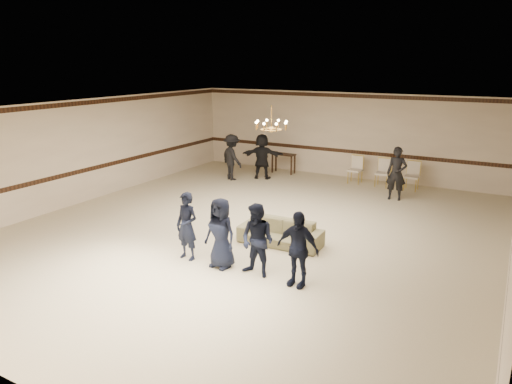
# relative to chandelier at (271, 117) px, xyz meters

# --- Properties ---
(room) EXTENTS (12.01, 14.01, 3.21)m
(room) POSITION_rel_chandelier_xyz_m (0.00, -1.00, -1.28)
(room) COLOR beige
(room) RESTS_ON ground
(chair_rail) EXTENTS (12.00, 0.02, 0.14)m
(chair_rail) POSITION_rel_chandelier_xyz_m (0.00, 5.99, -1.88)
(chair_rail) COLOR #331C0F
(chair_rail) RESTS_ON wall_back
(crown_molding) EXTENTS (12.00, 0.02, 0.14)m
(crown_molding) POSITION_rel_chandelier_xyz_m (0.00, 5.99, 0.21)
(crown_molding) COLOR #331C0F
(crown_molding) RESTS_ON wall_back
(chandelier) EXTENTS (0.94, 0.94, 0.89)m
(chandelier) POSITION_rel_chandelier_xyz_m (0.00, 0.00, 0.00)
(chandelier) COLOR #BE8C3D
(chandelier) RESTS_ON ceiling
(boy_a) EXTENTS (0.59, 0.42, 1.55)m
(boy_a) POSITION_rel_chandelier_xyz_m (-0.37, -3.34, -2.10)
(boy_a) COLOR black
(boy_a) RESTS_ON floor
(boy_b) EXTENTS (0.81, 0.58, 1.55)m
(boy_b) POSITION_rel_chandelier_xyz_m (0.53, -3.34, -2.10)
(boy_b) COLOR black
(boy_b) RESTS_ON floor
(boy_c) EXTENTS (0.81, 0.66, 1.55)m
(boy_c) POSITION_rel_chandelier_xyz_m (1.43, -3.34, -2.10)
(boy_c) COLOR black
(boy_c) RESTS_ON floor
(boy_d) EXTENTS (0.93, 0.44, 1.55)m
(boy_d) POSITION_rel_chandelier_xyz_m (2.33, -3.34, -2.10)
(boy_d) COLOR black
(boy_d) RESTS_ON floor
(settee) EXTENTS (2.05, 0.86, 0.59)m
(settee) POSITION_rel_chandelier_xyz_m (1.07, -1.54, -2.58)
(settee) COLOR #807A55
(settee) RESTS_ON floor
(adult_left) EXTENTS (1.27, 1.07, 1.71)m
(adult_left) POSITION_rel_chandelier_xyz_m (-3.43, 3.45, -2.02)
(adult_left) COLOR black
(adult_left) RESTS_ON floor
(adult_mid) EXTENTS (1.67, 0.94, 1.71)m
(adult_mid) POSITION_rel_chandelier_xyz_m (-2.53, 4.15, -2.02)
(adult_mid) COLOR black
(adult_mid) RESTS_ON floor
(adult_right) EXTENTS (0.66, 0.47, 1.71)m
(adult_right) POSITION_rel_chandelier_xyz_m (2.57, 3.75, -2.02)
(adult_right) COLOR black
(adult_right) RESTS_ON floor
(banquet_chair_left) EXTENTS (0.52, 0.52, 0.99)m
(banquet_chair_left) POSITION_rel_chandelier_xyz_m (0.78, 5.16, -2.38)
(banquet_chair_left) COLOR beige
(banquet_chair_left) RESTS_ON floor
(banquet_chair_mid) EXTENTS (0.52, 0.52, 0.99)m
(banquet_chair_mid) POSITION_rel_chandelier_xyz_m (1.78, 5.16, -2.38)
(banquet_chair_mid) COLOR beige
(banquet_chair_mid) RESTS_ON floor
(banquet_chair_right) EXTENTS (0.49, 0.49, 0.99)m
(banquet_chair_right) POSITION_rel_chandelier_xyz_m (2.78, 5.16, -2.38)
(banquet_chair_right) COLOR beige
(banquet_chair_right) RESTS_ON floor
(console_table) EXTENTS (0.96, 0.45, 0.79)m
(console_table) POSITION_rel_chandelier_xyz_m (-2.22, 5.36, -2.48)
(console_table) COLOR #342011
(console_table) RESTS_ON floor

